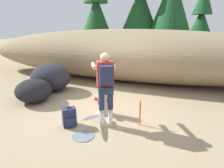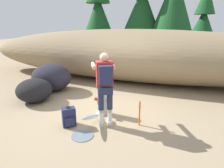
{
  "view_description": "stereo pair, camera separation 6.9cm",
  "coord_description": "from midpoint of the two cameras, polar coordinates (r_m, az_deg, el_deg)",
  "views": [
    {
      "loc": [
        1.82,
        -4.34,
        2.21
      ],
      "look_at": [
        0.26,
        0.13,
        0.75
      ],
      "focal_mm": 30.08,
      "sensor_mm": 36.0,
      "label": 1
    },
    {
      "loc": [
        1.88,
        -4.32,
        2.21
      ],
      "look_at": [
        0.26,
        0.13,
        0.75
      ],
      "focal_mm": 30.08,
      "sensor_mm": 36.0,
      "label": 2
    }
  ],
  "objects": [
    {
      "name": "fire_hydrant",
      "position": [
        4.88,
        -2.45,
        -5.34
      ],
      "size": [
        0.43,
        0.39,
        0.76
      ],
      "color": "#B2B2B7",
      "rests_on": "ground_plane"
    },
    {
      "name": "boulder_mid",
      "position": [
        6.99,
        -17.63,
        1.97
      ],
      "size": [
        1.43,
        1.23,
        0.95
      ],
      "primitive_type": "ellipsoid",
      "rotation": [
        0.0,
        0.0,
        3.15
      ],
      "color": "#22212C",
      "rests_on": "ground_plane"
    },
    {
      "name": "pine_tree_left",
      "position": [
        13.16,
        9.34,
        23.29
      ],
      "size": [
        2.68,
        2.68,
        6.71
      ],
      "color": "#47331E",
      "rests_on": "ground_plane"
    },
    {
      "name": "pine_tree_right",
      "position": [
        13.92,
        26.19,
        17.21
      ],
      "size": [
        1.92,
        1.92,
        4.74
      ],
      "color": "#47331E",
      "rests_on": "ground_plane"
    },
    {
      "name": "pine_tree_far_left",
      "position": [
        13.66,
        -4.1,
        21.5
      ],
      "size": [
        2.49,
        2.49,
        6.32
      ],
      "color": "#47331E",
      "rests_on": "ground_plane"
    },
    {
      "name": "spare_backpack",
      "position": [
        4.48,
        -12.52,
        -9.76
      ],
      "size": [
        0.36,
        0.36,
        0.47
      ],
      "rotation": [
        0.0,
        0.0,
        5.43
      ],
      "color": "#23284C",
      "rests_on": "ground_plane"
    },
    {
      "name": "hydrant_water_jet",
      "position": [
        4.34,
        -6.23,
        -10.95
      ],
      "size": [
        0.47,
        1.2,
        0.44
      ],
      "color": "silver",
      "rests_on": "ground_plane"
    },
    {
      "name": "ground_plane",
      "position": [
        5.21,
        -2.82,
        -8.22
      ],
      "size": [
        56.0,
        56.0,
        0.04
      ],
      "primitive_type": "cube",
      "color": "#998466"
    },
    {
      "name": "boulder_large",
      "position": [
        6.18,
        -22.24,
        -1.74
      ],
      "size": [
        1.54,
        1.53,
        0.7
      ],
      "primitive_type": "ellipsoid",
      "rotation": [
        0.0,
        0.0,
        4.05
      ],
      "color": "black",
      "rests_on": "ground_plane"
    },
    {
      "name": "utility_worker",
      "position": [
        4.15,
        -1.76,
        0.98
      ],
      "size": [
        0.81,
        1.04,
        1.67
      ],
      "rotation": [
        0.0,
        0.0,
        2.07
      ],
      "color": "beige",
      "rests_on": "ground_plane"
    },
    {
      "name": "dirt_embankment",
      "position": [
        8.0,
        6.52,
        8.73
      ],
      "size": [
        14.61,
        3.2,
        2.11
      ],
      "primitive_type": "ellipsoid",
      "color": "#897556",
      "rests_on": "ground_plane"
    },
    {
      "name": "survey_stake",
      "position": [
        4.4,
        8.81,
        -8.81
      ],
      "size": [
        0.04,
        0.04,
        0.6
      ],
      "primitive_type": "cylinder",
      "color": "#E55914",
      "rests_on": "ground_plane"
    }
  ]
}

